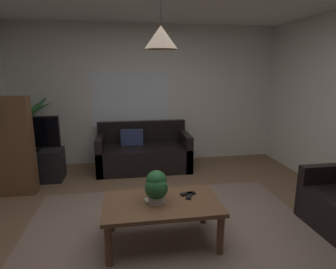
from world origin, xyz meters
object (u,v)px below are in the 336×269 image
object	(u,v)px
book_on_table_0	(152,200)
pendant_lamp	(161,37)
potted_palm_corner	(31,134)
remote_on_table_0	(188,194)
coffee_table	(162,208)
potted_plant_on_table	(156,185)
couch_under_window	(143,154)
remote_on_table_1	(189,196)
tv	(30,133)
bookshelf_corner	(6,146)
tv_stand	(34,166)

from	to	relation	value
book_on_table_0	pendant_lamp	world-z (taller)	pendant_lamp
potted_palm_corner	remote_on_table_0	bearing A→B (deg)	-46.53
coffee_table	potted_plant_on_table	size ratio (longest dim) A/B	3.61
coffee_table	couch_under_window	bearing A→B (deg)	90.44
remote_on_table_0	potted_palm_corner	world-z (taller)	potted_palm_corner
remote_on_table_1	tv	bearing A→B (deg)	-21.57
remote_on_table_0	bookshelf_corner	distance (m)	2.67
tv	book_on_table_0	bearing A→B (deg)	-48.63
bookshelf_corner	pendant_lamp	size ratio (longest dim) A/B	2.18
remote_on_table_1	potted_plant_on_table	size ratio (longest dim) A/B	0.49
book_on_table_0	bookshelf_corner	bearing A→B (deg)	142.24
couch_under_window	book_on_table_0	world-z (taller)	couch_under_window
remote_on_table_1	potted_palm_corner	world-z (taller)	potted_palm_corner
tv	bookshelf_corner	xyz separation A→B (m)	(-0.19, -0.47, -0.07)
potted_palm_corner	pendant_lamp	bearing A→B (deg)	-51.96
bookshelf_corner	remote_on_table_1	bearing A→B (deg)	-31.73
couch_under_window	remote_on_table_1	size ratio (longest dim) A/B	10.12
potted_plant_on_table	potted_palm_corner	bearing A→B (deg)	127.33
remote_on_table_1	pendant_lamp	size ratio (longest dim) A/B	0.25
remote_on_table_0	tv	distance (m)	2.80
remote_on_table_1	tv_stand	xyz separation A→B (m)	(-2.09, 1.90, -0.21)
coffee_table	book_on_table_0	bearing A→B (deg)	162.79
coffee_table	bookshelf_corner	distance (m)	2.50
remote_on_table_0	bookshelf_corner	world-z (taller)	bookshelf_corner
book_on_table_0	tv_stand	bearing A→B (deg)	131.05
bookshelf_corner	potted_palm_corner	bearing A→B (deg)	88.44
tv_stand	potted_palm_corner	world-z (taller)	potted_palm_corner
remote_on_table_0	bookshelf_corner	bearing A→B (deg)	-132.27
remote_on_table_0	potted_plant_on_table	size ratio (longest dim) A/B	0.49
tv_stand	bookshelf_corner	world-z (taller)	bookshelf_corner
remote_on_table_1	potted_palm_corner	distance (m)	3.31
coffee_table	book_on_table_0	size ratio (longest dim) A/B	8.62
potted_plant_on_table	tv	bearing A→B (deg)	131.75
book_on_table_0	bookshelf_corner	xyz separation A→B (m)	(-1.88, 1.46, 0.26)
remote_on_table_1	remote_on_table_0	bearing A→B (deg)	-64.76
remote_on_table_0	tv	xyz separation A→B (m)	(-2.09, 1.83, 0.33)
remote_on_table_1	pendant_lamp	bearing A→B (deg)	34.61
coffee_table	potted_palm_corner	bearing A→B (deg)	128.04
remote_on_table_1	bookshelf_corner	distance (m)	2.69
book_on_table_0	remote_on_table_1	bearing A→B (deg)	6.58
remote_on_table_0	remote_on_table_1	bearing A→B (deg)	-6.39
couch_under_window	pendant_lamp	bearing A→B (deg)	-89.56
potted_plant_on_table	bookshelf_corner	world-z (taller)	bookshelf_corner
coffee_table	book_on_table_0	world-z (taller)	book_on_table_0
couch_under_window	tv_stand	bearing A→B (deg)	-170.84
tv	potted_palm_corner	size ratio (longest dim) A/B	0.62
coffee_table	tv_stand	bearing A→B (deg)	132.22
book_on_table_0	pendant_lamp	xyz separation A→B (m)	(0.10, -0.03, 1.56)
bookshelf_corner	coffee_table	bearing A→B (deg)	-36.92
book_on_table_0	pendant_lamp	distance (m)	1.57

